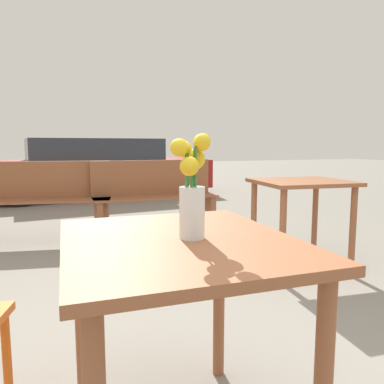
% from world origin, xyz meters
% --- Properties ---
extents(table_front, '(0.73, 0.84, 0.74)m').
position_xyz_m(table_front, '(0.00, 0.00, 0.62)').
color(table_front, brown).
rests_on(table_front, ground_plane).
extents(flower_vase, '(0.13, 0.13, 0.33)m').
position_xyz_m(flower_vase, '(0.04, -0.02, 0.89)').
color(flower_vase, silver).
rests_on(flower_vase, table_front).
extents(bench_near, '(1.41, 0.37, 0.85)m').
position_xyz_m(bench_near, '(0.73, 3.03, 0.45)').
color(bench_near, brown).
rests_on(bench_near, ground_plane).
extents(bench_middle, '(1.84, 0.69, 0.85)m').
position_xyz_m(bench_middle, '(-0.65, 3.24, 0.47)').
color(bench_middle, brown).
rests_on(bench_middle, ground_plane).
extents(table_back, '(0.78, 0.71, 0.74)m').
position_xyz_m(table_back, '(1.53, 1.42, 0.60)').
color(table_back, brown).
rests_on(table_back, ground_plane).
extents(parked_car, '(4.65, 2.29, 1.14)m').
position_xyz_m(parked_car, '(0.43, 6.72, 0.55)').
color(parked_car, maroon).
rests_on(parked_car, ground_plane).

